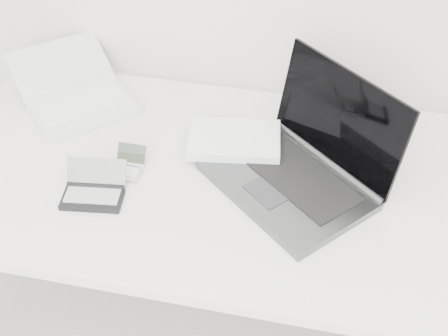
% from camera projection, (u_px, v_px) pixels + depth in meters
% --- Properties ---
extents(desk, '(1.60, 0.80, 0.73)m').
position_uv_depth(desk, '(238.00, 190.00, 1.65)').
color(desk, white).
rests_on(desk, ground).
extents(laptop_large, '(0.57, 0.52, 0.27)m').
position_uv_depth(laptop_large, '(287.00, 160.00, 1.60)').
color(laptop_large, '#525457').
rests_on(laptop_large, desk).
extents(netbook_open_white, '(0.45, 0.46, 0.11)m').
position_uv_depth(netbook_open_white, '(77.00, 97.00, 1.85)').
color(netbook_open_white, white).
rests_on(netbook_open_white, desk).
extents(pda_silver, '(0.08, 0.09, 0.06)m').
position_uv_depth(pda_silver, '(128.00, 168.00, 1.63)').
color(pda_silver, silver).
rests_on(pda_silver, desk).
extents(palmtop_charcoal, '(0.16, 0.14, 0.07)m').
position_uv_depth(palmtop_charcoal, '(94.00, 192.00, 1.55)').
color(palmtop_charcoal, black).
rests_on(palmtop_charcoal, desk).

